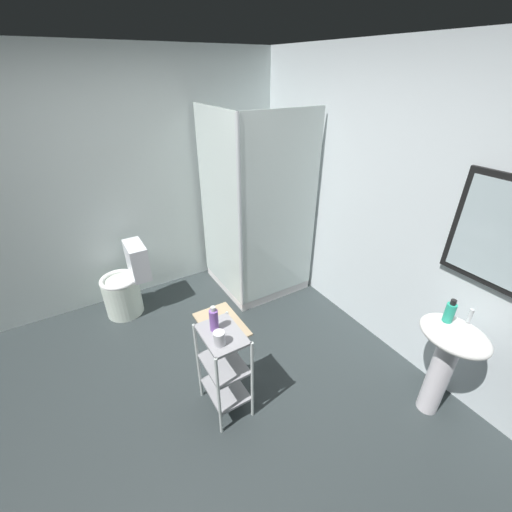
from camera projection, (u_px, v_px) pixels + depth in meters
The scene contains 12 objects.
ground_plane at pixel (198, 407), 2.58m from camera, with size 4.20×4.20×0.02m, color #2D3536.
wall_back at pixel (391, 210), 2.78m from camera, with size 4.20×0.14×2.50m.
wall_left at pixel (117, 187), 3.33m from camera, with size 0.10×4.20×2.50m, color silver.
shower_stall at pixel (254, 252), 3.77m from camera, with size 0.92×0.92×2.00m.
pedestal_sink at pixel (447, 353), 2.29m from camera, with size 0.46×0.37×0.81m.
sink_faucet at pixel (470, 316), 2.20m from camera, with size 0.03×0.03×0.10m, color silver.
toilet at pixel (126, 286), 3.45m from camera, with size 0.37×0.49×0.76m.
storage_cart at pixel (224, 365), 2.38m from camera, with size 0.38×0.28×0.74m.
hand_soap_bottle at pixel (450, 312), 2.20m from camera, with size 0.06×0.06×0.17m.
conditioner_bottle_purple at pixel (214, 320), 2.22m from camera, with size 0.06×0.06×0.19m.
rinse_cup at pixel (219, 338), 2.12m from camera, with size 0.08×0.08×0.10m, color silver.
bath_mat at pixel (221, 324), 3.39m from camera, with size 0.60×0.40×0.02m, color tan.
Camera 1 is at (1.65, -0.47, 2.30)m, focal length 23.24 mm.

